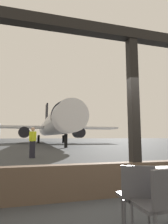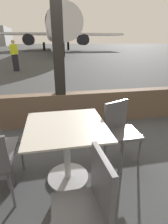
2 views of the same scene
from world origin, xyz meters
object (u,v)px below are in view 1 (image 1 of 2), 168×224
Objects in this scene: cafe_chair_aisle_right at (160,201)px; ground_crew_worker at (33,142)px; airplane at (53,126)px; cafe_chair_aisle_left at (137,192)px.

ground_crew_worker is (-1.28, 9.64, 0.38)m from cafe_chair_aisle_right.
cafe_chair_aisle_left is at bearing -94.03° from airplane.
airplane is at bearing 81.56° from ground_crew_worker.
airplane is (2.31, 33.85, 2.73)m from cafe_chair_aisle_right.
ground_crew_worker is at bearing -98.44° from airplane.
airplane is (2.36, 33.48, 2.74)m from cafe_chair_aisle_left.
airplane reaches higher than cafe_chair_aisle_left.
cafe_chair_aisle_left is 9.37m from ground_crew_worker.
cafe_chair_aisle_left is 33.68m from airplane.
cafe_chair_aisle_left is 0.02× the size of airplane.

